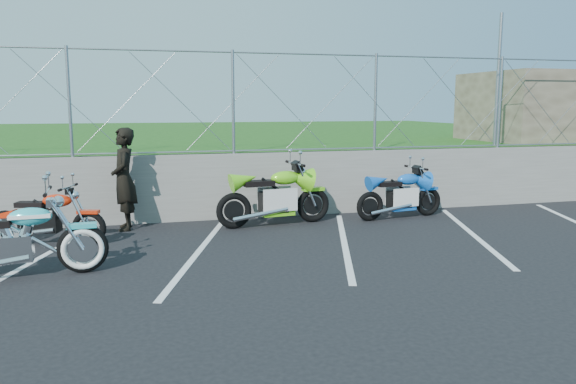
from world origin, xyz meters
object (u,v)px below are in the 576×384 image
object	(u,v)px
cruiser_turquoise	(17,244)
sportbike_green	(276,199)
sportbike_blue	(401,197)
person_standing	(124,179)
naked_orange	(49,220)

from	to	relation	value
cruiser_turquoise	sportbike_green	xyz separation A→B (m)	(4.04, 2.30, 0.04)
cruiser_turquoise	sportbike_blue	distance (m)	7.00
sportbike_green	person_standing	world-z (taller)	person_standing
naked_orange	person_standing	xyz separation A→B (m)	(1.18, 0.84, 0.52)
sportbike_blue	sportbike_green	bearing A→B (deg)	172.10
naked_orange	sportbike_green	size ratio (longest dim) A/B	0.83
sportbike_green	person_standing	xyz separation A→B (m)	(-2.73, 0.36, 0.42)
cruiser_turquoise	sportbike_blue	size ratio (longest dim) A/B	1.18
sportbike_green	sportbike_blue	bearing A→B (deg)	-6.97
cruiser_turquoise	naked_orange	distance (m)	1.83
naked_orange	sportbike_blue	size ratio (longest dim) A/B	0.95
cruiser_turquoise	person_standing	world-z (taller)	person_standing
sportbike_green	person_standing	bearing A→B (deg)	165.48
cruiser_turquoise	sportbike_green	distance (m)	4.65
sportbike_green	person_standing	distance (m)	2.79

